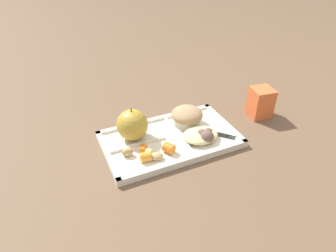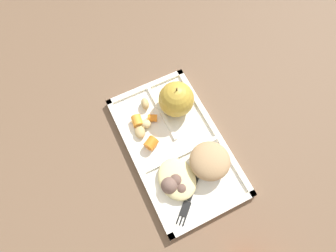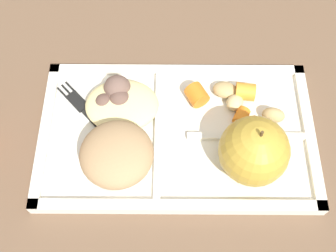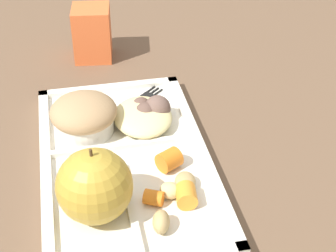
{
  "view_description": "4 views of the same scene",
  "coord_description": "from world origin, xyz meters",
  "px_view_note": "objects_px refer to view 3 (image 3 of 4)",
  "views": [
    {
      "loc": [
        -0.29,
        -0.62,
        0.53
      ],
      "look_at": [
        0.0,
        0.02,
        0.04
      ],
      "focal_mm": 31.96,
      "sensor_mm": 36.0,
      "label": 1
    },
    {
      "loc": [
        0.21,
        -0.13,
        0.7
      ],
      "look_at": [
        -0.03,
        -0.01,
        0.07
      ],
      "focal_mm": 31.6,
      "sensor_mm": 36.0,
      "label": 2
    },
    {
      "loc": [
        0.01,
        0.26,
        0.53
      ],
      "look_at": [
        0.01,
        0.0,
        0.04
      ],
      "focal_mm": 44.02,
      "sensor_mm": 36.0,
      "label": 3
    },
    {
      "loc": [
        -0.56,
        0.06,
        0.47
      ],
      "look_at": [
        -0.01,
        -0.06,
        0.07
      ],
      "focal_mm": 57.6,
      "sensor_mm": 36.0,
      "label": 4
    }
  ],
  "objects_px": {
    "green_apple": "(254,151)",
    "bran_muffin": "(117,156)",
    "lunch_tray": "(177,135)",
    "plastic_fork": "(90,115)"
  },
  "relations": [
    {
      "from": "plastic_fork",
      "to": "lunch_tray",
      "type": "bearing_deg",
      "value": 167.11
    },
    {
      "from": "lunch_tray",
      "to": "green_apple",
      "type": "bearing_deg",
      "value": 153.64
    },
    {
      "from": "green_apple",
      "to": "bran_muffin",
      "type": "relative_size",
      "value": 1.02
    },
    {
      "from": "green_apple",
      "to": "plastic_fork",
      "type": "relative_size",
      "value": 0.81
    },
    {
      "from": "lunch_tray",
      "to": "plastic_fork",
      "type": "bearing_deg",
      "value": -12.89
    },
    {
      "from": "green_apple",
      "to": "lunch_tray",
      "type": "bearing_deg",
      "value": -26.36
    },
    {
      "from": "lunch_tray",
      "to": "bran_muffin",
      "type": "bearing_deg",
      "value": 30.86
    },
    {
      "from": "lunch_tray",
      "to": "green_apple",
      "type": "xyz_separation_m",
      "value": [
        -0.09,
        0.05,
        0.05
      ]
    },
    {
      "from": "green_apple",
      "to": "bran_muffin",
      "type": "distance_m",
      "value": 0.17
    },
    {
      "from": "lunch_tray",
      "to": "bran_muffin",
      "type": "relative_size",
      "value": 4.0
    }
  ]
}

